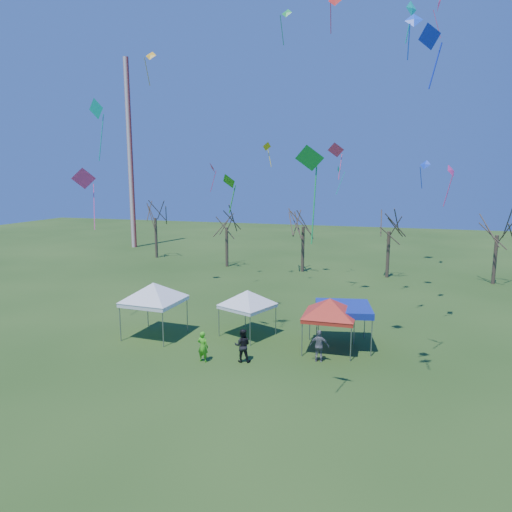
{
  "coord_description": "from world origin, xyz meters",
  "views": [
    {
      "loc": [
        6.39,
        -21.1,
        9.66
      ],
      "look_at": [
        -0.9,
        3.0,
        5.27
      ],
      "focal_mm": 32.0,
      "sensor_mm": 36.0,
      "label": 1
    }
  ],
  "objects": [
    {
      "name": "ground",
      "position": [
        0.0,
        0.0,
        0.0
      ],
      "size": [
        140.0,
        140.0,
        0.0
      ],
      "primitive_type": "plane",
      "color": "#224315",
      "rests_on": "ground"
    },
    {
      "name": "radio_mast",
      "position": [
        -28.0,
        34.0,
        12.5
      ],
      "size": [
        0.7,
        0.7,
        25.0
      ],
      "primitive_type": "cylinder",
      "color": "silver",
      "rests_on": "ground"
    },
    {
      "name": "tree_0",
      "position": [
        -20.85,
        27.38,
        6.49
      ],
      "size": [
        3.83,
        3.83,
        8.44
      ],
      "color": "#3D2D21",
      "rests_on": "ground"
    },
    {
      "name": "tree_1",
      "position": [
        -10.77,
        24.65,
        5.79
      ],
      "size": [
        3.42,
        3.42,
        7.54
      ],
      "color": "#3D2D21",
      "rests_on": "ground"
    },
    {
      "name": "tree_2",
      "position": [
        -2.37,
        24.38,
        6.29
      ],
      "size": [
        3.71,
        3.71,
        8.18
      ],
      "color": "#3D2D21",
      "rests_on": "ground"
    },
    {
      "name": "tree_3",
      "position": [
        6.03,
        24.04,
        6.08
      ],
      "size": [
        3.59,
        3.59,
        7.91
      ],
      "color": "#3D2D21",
      "rests_on": "ground"
    },
    {
      "name": "tree_4",
      "position": [
        15.36,
        24.0,
        6.06
      ],
      "size": [
        3.58,
        3.58,
        7.89
      ],
      "color": "#3D2D21",
      "rests_on": "ground"
    },
    {
      "name": "tent_white_west",
      "position": [
        -7.3,
        2.73,
        3.13
      ],
      "size": [
        4.39,
        4.39,
        3.88
      ],
      "rotation": [
        0.0,
        0.0,
        -0.05
      ],
      "color": "gray",
      "rests_on": "ground"
    },
    {
      "name": "tent_white_mid",
      "position": [
        -1.89,
        4.45,
        2.67
      ],
      "size": [
        3.47,
        3.47,
        3.31
      ],
      "rotation": [
        0.0,
        0.0,
        -0.39
      ],
      "color": "gray",
      "rests_on": "ground"
    },
    {
      "name": "tent_red",
      "position": [
        3.23,
        3.5,
        2.81
      ],
      "size": [
        3.94,
        3.94,
        3.48
      ],
      "rotation": [
        0.0,
        0.0,
        0.02
      ],
      "color": "gray",
      "rests_on": "ground"
    },
    {
      "name": "tent_blue",
      "position": [
        3.89,
        4.38,
        2.22
      ],
      "size": [
        3.59,
        3.59,
        2.41
      ],
      "rotation": [
        0.0,
        0.0,
        0.19
      ],
      "color": "gray",
      "rests_on": "ground"
    },
    {
      "name": "person_dark",
      "position": [
        -0.9,
        0.53,
        0.89
      ],
      "size": [
        0.98,
        0.83,
        1.79
      ],
      "primitive_type": "imported",
      "rotation": [
        0.0,
        0.0,
        3.34
      ],
      "color": "black",
      "rests_on": "ground"
    },
    {
      "name": "person_green",
      "position": [
        -2.91,
        -0.05,
        0.83
      ],
      "size": [
        0.64,
        0.46,
        1.65
      ],
      "primitive_type": "imported",
      "rotation": [
        0.0,
        0.0,
        3.03
      ],
      "color": "#44BE1E",
      "rests_on": "ground"
    },
    {
      "name": "person_grey",
      "position": [
        2.97,
        1.72,
        0.86
      ],
      "size": [
        1.04,
        0.51,
        1.72
      ],
      "primitive_type": "imported",
      "rotation": [
        0.0,
        0.0,
        3.24
      ],
      "color": "slate",
      "rests_on": "ground"
    },
    {
      "name": "kite_13",
      "position": [
        -4.78,
        19.14,
        12.29
      ],
      "size": [
        0.92,
        0.96,
        2.23
      ],
      "rotation": [
        0.0,
        0.0,
        3.98
      ],
      "color": "yellow",
      "rests_on": "ground"
    },
    {
      "name": "kite_27",
      "position": [
        7.48,
        0.46,
        15.4
      ],
      "size": [
        1.12,
        1.02,
        2.73
      ],
      "rotation": [
        0.0,
        0.0,
        2.47
      ],
      "color": "#122BC2",
      "rests_on": "ground"
    },
    {
      "name": "kite_22",
      "position": [
        1.29,
        22.72,
        10.19
      ],
      "size": [
        0.85,
        0.96,
        2.69
      ],
      "rotation": [
        0.0,
        0.0,
        2.06
      ],
      "color": "#0CBFAE",
      "rests_on": "ground"
    },
    {
      "name": "kite_5",
      "position": [
        3.36,
        -4.27,
        10.28
      ],
      "size": [
        1.23,
        0.89,
        3.65
      ],
      "rotation": [
        0.0,
        0.0,
        2.98
      ],
      "color": "green",
      "rests_on": "ground"
    },
    {
      "name": "kite_2",
      "position": [
        -10.88,
        21.27,
        10.5
      ],
      "size": [
        1.13,
        1.32,
        2.87
      ],
      "rotation": [
        0.0,
        0.0,
        2.1
      ],
      "color": "red",
      "rests_on": "ground"
    },
    {
      "name": "kite_19",
      "position": [
        8.59,
        18.51,
        10.57
      ],
      "size": [
        1.0,
        0.84,
        2.3
      ],
      "rotation": [
        0.0,
        0.0,
        5.83
      ],
      "color": "blue",
      "rests_on": "ground"
    },
    {
      "name": "kite_24",
      "position": [
        2.04,
        10.99,
        20.92
      ],
      "size": [
        0.92,
        0.55,
        2.4
      ],
      "rotation": [
        0.0,
        0.0,
        0.0
      ],
      "color": "red",
      "rests_on": "ground"
    },
    {
      "name": "kite_8",
      "position": [
        -13.69,
        7.14,
        14.26
      ],
      "size": [
        1.49,
        0.77,
        4.28
      ],
      "rotation": [
        0.0,
        0.0,
        2.88
      ],
      "color": "#0BAC8D",
      "rests_on": "ground"
    },
    {
      "name": "kite_26",
      "position": [
        -2.61,
        17.01,
        22.45
      ],
      "size": [
        0.97,
        0.83,
        2.7
      ],
      "rotation": [
        0.0,
        0.0,
        6.13
      ],
      "color": "green",
      "rests_on": "ground"
    },
    {
      "name": "kite_18",
      "position": [
        6.76,
        6.87,
        18.62
      ],
      "size": [
        0.7,
        0.76,
        2.21
      ],
      "rotation": [
        0.0,
        0.0,
        0.85
      ],
      "color": "#0DC8B4",
      "rests_on": "ground"
    },
    {
      "name": "kite_17",
      "position": [
        9.57,
        9.06,
        9.96
      ],
      "size": [
        0.83,
        0.95,
        2.58
      ],
      "rotation": [
        0.0,
        0.0,
        1.02
      ],
      "color": "#DE3182",
      "rests_on": "ground"
    },
    {
      "name": "kite_1",
      "position": [
        -2.56,
        3.3,
        9.4
      ],
      "size": [
        1.18,
        1.04,
        2.23
      ],
      "rotation": [
        0.0,
        0.0,
        2.64
      ],
      "color": "#249216",
      "rests_on": "ground"
    },
    {
      "name": "kite_11",
      "position": [
        1.75,
        16.1,
        11.75
      ],
      "size": [
        1.5,
        1.1,
        2.96
      ],
      "rotation": [
        0.0,
        0.0,
        2.97
      ],
      "color": "#EF356F",
      "rests_on": "ground"
    },
    {
      "name": "kite_7",
      "position": [
        -11.81,
        11.51,
        18.62
      ],
      "size": [
        0.88,
        0.74,
        2.49
      ],
      "rotation": [
        0.0,
        0.0,
        0.03
      ],
      "color": "yellow",
      "rests_on": "ground"
    },
    {
      "name": "kite_14",
      "position": [
        -12.46,
        3.65,
        9.54
      ],
      "size": [
        1.68,
        1.45,
        3.95
      ],
      "rotation": [
        0.0,
        0.0,
        3.68
      ],
      "color": "#FF3892",
      "rests_on": "ground"
    },
    {
      "name": "kite_9",
      "position": [
        6.73,
        -1.96,
        15.36
      ],
      "size": [
        0.68,
        0.43,
        1.68
      ],
      "rotation": [
        0.0,
        0.0,
        0.06
      ],
      "color": "blue",
      "rests_on": "ground"
    },
    {
      "name": "kite_6",
      "position": [
        9.2,
        24.23,
        24.4
      ],
      "size": [
        0.78,
        1.49,
        3.46
      ],
      "rotation": [
        0.0,
        0.0,
        4.77
      ],
      "color": "#D32F5C",
      "rests_on": "ground"
    }
  ]
}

